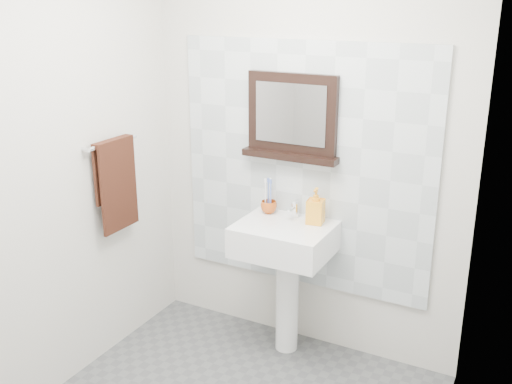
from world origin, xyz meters
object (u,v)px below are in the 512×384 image
Objects in this scene: hand_towel at (116,178)px; pedestal_sink at (285,253)px; framed_mirror at (292,119)px; toothbrush_cup at (269,207)px; soap_dispenser at (316,206)px.

pedestal_sink is at bearing 22.41° from hand_towel.
hand_towel is at bearing -146.94° from framed_mirror.
pedestal_sink is 1.09m from hand_towel.
pedestal_sink is 1.75× the size of hand_towel.
pedestal_sink is 0.31m from toothbrush_cup.
pedestal_sink is at bearing -73.96° from framed_mirror.
soap_dispenser reaches higher than pedestal_sink.
pedestal_sink is at bearing -35.89° from toothbrush_cup.
soap_dispenser is 0.53m from framed_mirror.
pedestal_sink is 1.61× the size of framed_mirror.
framed_mirror is (-0.05, 0.19, 0.77)m from pedestal_sink.
pedestal_sink is 0.80m from framed_mirror.
framed_mirror is at bearing 27.80° from toothbrush_cup.
framed_mirror reaches higher than toothbrush_cup.
toothbrush_cup is at bearing 144.11° from pedestal_sink.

